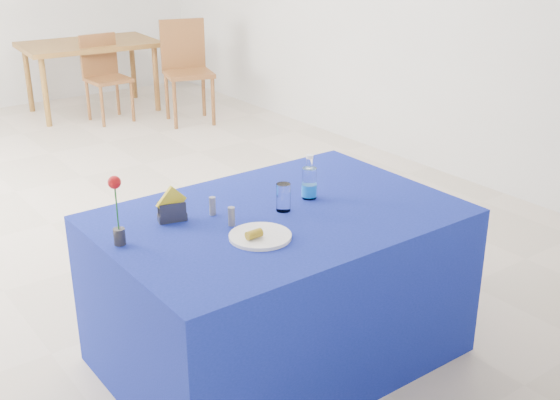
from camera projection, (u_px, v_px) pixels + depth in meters
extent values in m
plane|color=beige|center=(123.00, 206.00, 5.24)|extent=(7.00, 7.00, 0.00)
cylinder|color=white|center=(260.00, 236.00, 2.94)|extent=(0.26, 0.26, 0.01)
cylinder|color=white|center=(283.00, 197.00, 3.19)|extent=(0.07, 0.07, 0.13)
cylinder|color=slate|center=(212.00, 206.00, 3.15)|extent=(0.03, 0.03, 0.08)
cylinder|color=slate|center=(232.00, 216.00, 3.04)|extent=(0.03, 0.03, 0.08)
cube|color=navy|center=(279.00, 286.00, 3.33)|extent=(1.60, 1.10, 0.76)
cylinder|color=white|center=(309.00, 183.00, 3.33)|extent=(0.07, 0.07, 0.15)
cylinder|color=blue|center=(309.00, 190.00, 3.34)|extent=(0.07, 0.07, 0.06)
cylinder|color=white|center=(310.00, 163.00, 3.29)|extent=(0.03, 0.03, 0.05)
cylinder|color=white|center=(310.00, 157.00, 3.28)|extent=(0.03, 0.03, 0.01)
cube|color=#333237|center=(172.00, 217.00, 3.10)|extent=(0.13, 0.08, 0.03)
cube|color=#353439|center=(173.00, 213.00, 3.07)|extent=(0.11, 0.04, 0.09)
cube|color=#323337|center=(171.00, 209.00, 3.11)|extent=(0.11, 0.04, 0.09)
cube|color=gold|center=(171.00, 202.00, 3.07)|extent=(0.15, 0.02, 0.15)
cylinder|color=#242429|center=(119.00, 236.00, 2.87)|extent=(0.05, 0.05, 0.07)
cylinder|color=#175C1B|center=(117.00, 211.00, 2.83)|extent=(0.01, 0.01, 0.22)
sphere|color=#AD0B0F|center=(114.00, 182.00, 2.78)|extent=(0.05, 0.05, 0.05)
cube|color=olive|center=(89.00, 45.00, 7.52)|extent=(1.47, 1.01, 0.05)
cylinder|color=olive|center=(45.00, 92.00, 7.09)|extent=(0.06, 0.06, 0.71)
cylinder|color=brown|center=(156.00, 79.00, 7.68)|extent=(0.06, 0.06, 0.71)
cylinder|color=brown|center=(28.00, 80.00, 7.64)|extent=(0.06, 0.06, 0.71)
cylinder|color=brown|center=(133.00, 68.00, 8.23)|extent=(0.06, 0.06, 0.71)
cylinder|color=brown|center=(102.00, 107.00, 7.12)|extent=(0.03, 0.03, 0.42)
cylinder|color=brown|center=(132.00, 102.00, 7.31)|extent=(0.03, 0.03, 0.42)
cylinder|color=brown|center=(88.00, 100.00, 7.37)|extent=(0.03, 0.03, 0.42)
cylinder|color=brown|center=(118.00, 96.00, 7.56)|extent=(0.03, 0.03, 0.42)
cube|color=brown|center=(108.00, 80.00, 7.26)|extent=(0.41, 0.41, 0.04)
cube|color=brown|center=(99.00, 55.00, 7.30)|extent=(0.40, 0.05, 0.43)
cylinder|color=brown|center=(175.00, 105.00, 7.04)|extent=(0.04, 0.04, 0.50)
cylinder|color=brown|center=(213.00, 102.00, 7.17)|extent=(0.04, 0.04, 0.50)
cylinder|color=brown|center=(167.00, 96.00, 7.39)|extent=(0.04, 0.04, 0.50)
cylinder|color=brown|center=(204.00, 93.00, 7.51)|extent=(0.04, 0.04, 0.50)
cube|color=brown|center=(188.00, 74.00, 7.18)|extent=(0.58, 0.58, 0.04)
cube|color=brown|center=(183.00, 44.00, 7.26)|extent=(0.46, 0.17, 0.51)
cylinder|color=yellow|center=(254.00, 234.00, 2.90)|extent=(0.07, 0.04, 0.04)
cylinder|color=beige|center=(261.00, 232.00, 2.91)|extent=(0.00, 0.03, 0.03)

